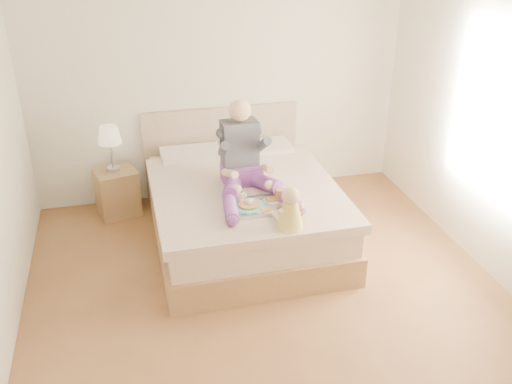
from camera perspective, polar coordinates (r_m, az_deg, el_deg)
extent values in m
cube|color=brown|center=(4.86, 1.37, -10.60)|extent=(4.00, 4.20, 0.01)
cube|color=white|center=(6.12, -3.72, 11.63)|extent=(4.00, 0.02, 2.70)
cube|color=white|center=(2.50, 14.78, -14.18)|extent=(4.00, 0.02, 2.70)
cube|color=white|center=(5.06, 24.14, 5.99)|extent=(0.02, 4.20, 2.70)
cube|color=white|center=(5.18, 22.83, 7.30)|extent=(0.02, 1.30, 1.60)
cube|color=beige|center=(5.18, 22.78, 7.30)|extent=(0.01, 1.18, 1.48)
cube|color=olive|center=(5.60, -1.32, -3.30)|extent=(1.68, 2.13, 0.28)
cube|color=beige|center=(5.47, -1.35, -0.95)|extent=(1.60, 2.05, 0.24)
cube|color=beige|center=(5.27, -1.01, -0.10)|extent=(1.70, 1.80, 0.09)
cube|color=white|center=(6.00, -6.49, 3.49)|extent=(0.62, 0.40, 0.14)
cube|color=white|center=(6.13, 0.57, 4.19)|extent=(0.62, 0.40, 0.14)
cube|color=tan|center=(6.38, -3.48, 4.23)|extent=(1.70, 0.08, 1.00)
cube|color=olive|center=(6.16, -13.70, -0.01)|extent=(0.48, 0.45, 0.50)
cylinder|color=#B5B8BC|center=(6.04, -14.07, 2.23)|extent=(0.13, 0.13, 0.04)
cylinder|color=#B5B8BC|center=(5.98, -14.24, 3.59)|extent=(0.03, 0.03, 0.27)
cone|color=#F4E4BF|center=(5.90, -14.48, 5.56)|extent=(0.24, 0.24, 0.17)
cube|color=#793A92|center=(5.34, -1.45, 1.83)|extent=(0.36, 0.29, 0.16)
cube|color=#35353C|center=(5.28, -1.65, 4.87)|extent=(0.34, 0.22, 0.44)
sphere|color=beige|center=(5.14, -1.62, 8.16)|extent=(0.20, 0.20, 0.20)
cylinder|color=#793A92|center=(5.12, -2.37, 0.54)|extent=(0.27, 0.49, 0.20)
cylinder|color=#793A92|center=(4.80, -2.58, -1.54)|extent=(0.16, 0.43, 0.11)
sphere|color=#793A92|center=(4.63, -2.39, -2.84)|extent=(0.10, 0.10, 0.10)
cylinder|color=#35353C|center=(5.11, -3.25, 4.31)|extent=(0.10, 0.28, 0.23)
cylinder|color=beige|center=(5.03, -2.63, 1.86)|extent=(0.11, 0.29, 0.15)
sphere|color=beige|center=(4.95, -1.90, 0.30)|extent=(0.08, 0.08, 0.08)
cylinder|color=#793A92|center=(5.19, 0.75, 0.96)|extent=(0.31, 0.49, 0.20)
cylinder|color=#793A92|center=(4.94, 3.19, -0.72)|extent=(0.21, 0.44, 0.11)
sphere|color=#793A92|center=(4.79, 4.41, -1.82)|extent=(0.10, 0.10, 0.10)
cylinder|color=#35353C|center=(5.21, 0.67, 4.77)|extent=(0.12, 0.28, 0.23)
cylinder|color=beige|center=(5.12, 1.15, 2.34)|extent=(0.08, 0.29, 0.15)
sphere|color=beige|center=(5.03, 1.32, 0.73)|extent=(0.08, 0.08, 0.08)
cube|color=#B5B8BC|center=(4.91, 0.41, -1.53)|extent=(0.47, 0.37, 0.01)
cylinder|color=#44C1C4|center=(4.90, -0.71, -1.45)|extent=(0.27, 0.27, 0.02)
cylinder|color=gold|center=(4.89, -0.71, -1.27)|extent=(0.18, 0.18, 0.02)
cylinder|color=white|center=(4.98, -1.64, -0.45)|extent=(0.08, 0.08, 0.09)
torus|color=white|center=(4.99, -1.09, -0.37)|extent=(0.02, 0.06, 0.06)
cylinder|color=olive|center=(4.96, -1.64, 0.00)|extent=(0.07, 0.07, 0.01)
cylinder|color=white|center=(5.00, 1.56, -0.86)|extent=(0.15, 0.15, 0.01)
cube|color=gold|center=(4.99, 1.56, -0.70)|extent=(0.09, 0.08, 0.02)
cylinder|color=white|center=(4.82, 0.93, -1.96)|extent=(0.15, 0.15, 0.01)
ellipsoid|color=red|center=(4.81, 1.19, -1.84)|extent=(0.04, 0.03, 0.01)
cylinder|color=white|center=(4.98, 2.34, -0.30)|extent=(0.07, 0.07, 0.12)
cylinder|color=orange|center=(4.98, 2.34, -0.33)|extent=(0.07, 0.07, 0.12)
cylinder|color=white|center=(4.85, 2.49, -1.64)|extent=(0.07, 0.07, 0.04)
cylinder|color=#422409|center=(4.85, 2.49, -1.65)|extent=(0.06, 0.06, 0.03)
cone|color=gold|center=(4.58, 3.43, -2.27)|extent=(0.22, 0.22, 0.24)
sphere|color=beige|center=(4.50, 3.49, -0.36)|extent=(0.14, 0.14, 0.14)
cylinder|color=beige|center=(4.68, 2.35, -2.61)|extent=(0.06, 0.17, 0.06)
sphere|color=beige|center=(4.74, 1.86, -2.18)|extent=(0.05, 0.05, 0.05)
cylinder|color=beige|center=(4.53, 2.43, -1.95)|extent=(0.05, 0.12, 0.10)
cylinder|color=beige|center=(4.72, 3.24, -2.41)|extent=(0.10, 0.17, 0.06)
sphere|color=beige|center=(4.78, 2.84, -1.96)|extent=(0.05, 0.05, 0.05)
cylinder|color=beige|center=(4.60, 4.34, -1.51)|extent=(0.09, 0.12, 0.10)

